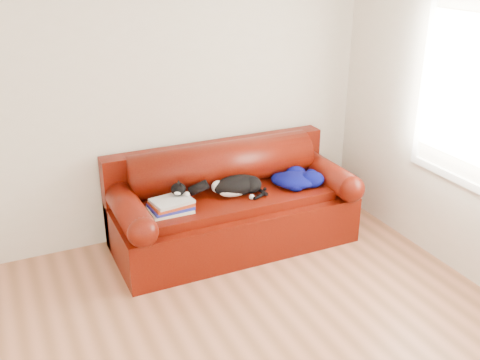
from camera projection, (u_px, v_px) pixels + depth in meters
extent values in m
cube|color=beige|center=(126.00, 99.00, 4.70)|extent=(4.50, 0.02, 2.60)
cube|color=#370202|center=(233.00, 222.00, 5.01)|extent=(2.10, 0.90, 0.42)
cube|color=#370202|center=(235.00, 200.00, 4.87)|extent=(1.66, 0.62, 0.10)
cylinder|color=black|center=(143.00, 283.00, 4.45)|extent=(0.06, 0.06, 0.05)
cylinder|color=black|center=(340.00, 235.00, 5.17)|extent=(0.06, 0.06, 0.05)
cylinder|color=black|center=(123.00, 245.00, 5.00)|extent=(0.06, 0.06, 0.05)
cylinder|color=black|center=(303.00, 207.00, 5.72)|extent=(0.06, 0.06, 0.05)
cube|color=#370202|center=(217.00, 185.00, 5.23)|extent=(2.10, 0.18, 0.85)
cylinder|color=#370202|center=(221.00, 164.00, 5.03)|extent=(1.70, 0.40, 0.40)
cylinder|color=#370202|center=(128.00, 208.00, 4.52)|extent=(0.24, 0.88, 0.24)
sphere|color=#370202|center=(143.00, 232.00, 4.15)|extent=(0.24, 0.24, 0.24)
cylinder|color=#370202|center=(323.00, 171.00, 5.24)|extent=(0.24, 0.88, 0.24)
sphere|color=#370202|center=(351.00, 189.00, 4.87)|extent=(0.24, 0.24, 0.24)
cube|color=beige|center=(171.00, 209.00, 4.56)|extent=(0.34, 0.26, 0.02)
cube|color=white|center=(171.00, 209.00, 4.56)|extent=(0.33, 0.25, 0.02)
cube|color=navy|center=(171.00, 207.00, 4.55)|extent=(0.34, 0.27, 0.02)
cube|color=white|center=(171.00, 207.00, 4.55)|extent=(0.33, 0.26, 0.02)
cube|color=#A83413|center=(171.00, 204.00, 4.54)|extent=(0.34, 0.28, 0.02)
cube|color=white|center=(171.00, 204.00, 4.54)|extent=(0.33, 0.26, 0.02)
cube|color=#B9BCC0|center=(171.00, 201.00, 4.53)|extent=(0.34, 0.28, 0.02)
cube|color=white|center=(171.00, 201.00, 4.53)|extent=(0.33, 0.27, 0.02)
ellipsoid|color=black|center=(237.00, 185.00, 4.83)|extent=(0.47, 0.36, 0.17)
ellipsoid|color=silver|center=(235.00, 191.00, 4.79)|extent=(0.32, 0.23, 0.11)
ellipsoid|color=silver|center=(218.00, 187.00, 4.79)|extent=(0.15, 0.14, 0.11)
ellipsoid|color=black|center=(252.00, 186.00, 4.85)|extent=(0.22, 0.22, 0.15)
ellipsoid|color=black|center=(205.00, 180.00, 4.79)|extent=(0.16, 0.15, 0.11)
ellipsoid|color=silver|center=(205.00, 184.00, 4.76)|extent=(0.07, 0.07, 0.04)
sphere|color=#BF7272|center=(203.00, 184.00, 4.74)|extent=(0.01, 0.01, 0.01)
cone|color=black|center=(207.00, 176.00, 4.74)|extent=(0.06, 0.05, 0.05)
cone|color=black|center=(206.00, 174.00, 4.79)|extent=(0.06, 0.05, 0.05)
cylinder|color=black|center=(262.00, 192.00, 4.85)|extent=(0.04, 0.15, 0.04)
sphere|color=silver|center=(214.00, 195.00, 4.80)|extent=(0.04, 0.04, 0.04)
sphere|color=silver|center=(252.00, 197.00, 4.77)|extent=(0.04, 0.04, 0.04)
ellipsoid|color=#040241|center=(296.00, 179.00, 5.01)|extent=(0.43, 0.40, 0.12)
ellipsoid|color=#040241|center=(312.00, 179.00, 5.00)|extent=(0.26, 0.24, 0.14)
ellipsoid|color=#040241|center=(284.00, 179.00, 5.06)|extent=(0.27, 0.30, 0.09)
ellipsoid|color=#040241|center=(296.00, 173.00, 5.12)|extent=(0.22, 0.18, 0.14)
ellipsoid|color=#040241|center=(295.00, 185.00, 4.93)|extent=(0.17, 0.18, 0.09)
ellipsoid|color=white|center=(305.00, 179.00, 4.96)|extent=(0.18, 0.09, 0.04)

